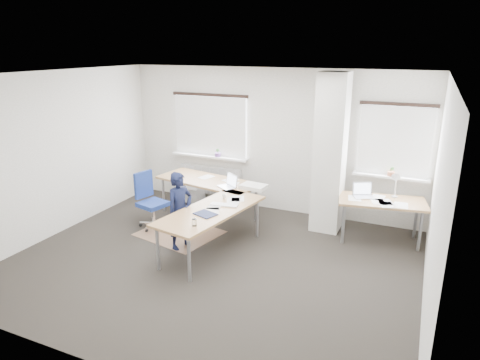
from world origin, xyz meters
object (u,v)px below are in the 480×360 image
at_px(desk_main, 212,196).
at_px(desk_side, 382,203).
at_px(task_chair, 152,212).
at_px(person, 180,211).

relative_size(desk_main, desk_side, 1.98).
height_order(desk_main, task_chair, task_chair).
xyz_separation_m(desk_main, desk_side, (2.73, 0.86, -0.01)).
distance_m(desk_main, desk_side, 2.87).
xyz_separation_m(task_chair, person, (0.93, -0.51, 0.36)).
relative_size(desk_side, person, 1.17).
relative_size(desk_main, task_chair, 2.92).
bearing_deg(task_chair, person, -14.44).
bearing_deg(desk_main, task_chair, -159.21).
height_order(desk_main, person, person).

